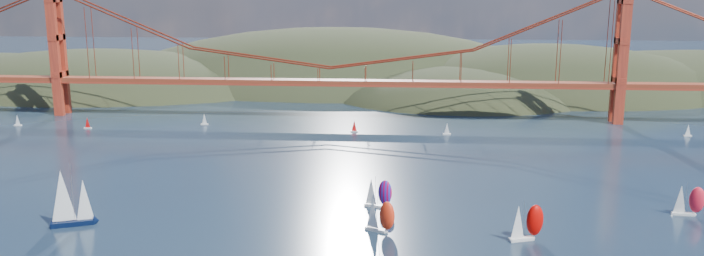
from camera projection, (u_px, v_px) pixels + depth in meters
name	position (u px, v px, depth m)	size (l,w,h in m)	color
headlands	(428.00, 107.00, 391.32)	(725.00, 225.00, 96.00)	black
bridge	(326.00, 44.00, 289.74)	(552.00, 12.00, 55.00)	maroon
sloop_navy	(69.00, 198.00, 164.87)	(10.64, 8.03, 15.55)	black
racer_0	(379.00, 215.00, 161.39)	(7.80, 5.75, 8.78)	silver
racer_1	(526.00, 222.00, 155.86)	(8.44, 5.36, 9.44)	silver
racer_2	(688.00, 200.00, 172.60)	(7.61, 3.41, 8.62)	white
racer_rwb	(378.00, 192.00, 178.90)	(7.64, 4.58, 8.56)	white
distant_boat_1	(17.00, 120.00, 280.35)	(3.00, 2.00, 4.70)	silver
distant_boat_2	(87.00, 123.00, 274.93)	(3.00, 2.00, 4.70)	silver
distant_boat_3	(204.00, 119.00, 282.34)	(3.00, 2.00, 4.70)	silver
distant_boat_4	(688.00, 130.00, 261.23)	(3.00, 2.00, 4.70)	silver
distant_boat_8	(447.00, 129.00, 263.92)	(3.00, 2.00, 4.70)	silver
distant_boat_9	(354.00, 126.00, 268.65)	(3.00, 2.00, 4.70)	silver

